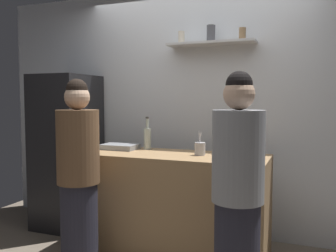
% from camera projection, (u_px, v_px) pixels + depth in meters
% --- Properties ---
extents(back_wall_assembly, '(4.80, 0.32, 2.60)m').
position_uv_depth(back_wall_assembly, '(200.00, 110.00, 3.87)').
color(back_wall_assembly, white).
rests_on(back_wall_assembly, ground).
extents(refrigerator, '(0.57, 0.68, 1.68)m').
position_uv_depth(refrigerator, '(67.00, 151.00, 4.05)').
color(refrigerator, black).
rests_on(refrigerator, ground).
extents(counter, '(1.77, 0.63, 0.93)m').
position_uv_depth(counter, '(168.00, 204.00, 3.30)').
color(counter, '#9E7A51').
rests_on(counter, ground).
extents(baking_pan, '(0.34, 0.24, 0.05)m').
position_uv_depth(baking_pan, '(120.00, 147.00, 3.56)').
color(baking_pan, gray).
rests_on(baking_pan, counter).
extents(utensil_holder, '(0.09, 0.09, 0.22)m').
position_uv_depth(utensil_holder, '(200.00, 149.00, 3.18)').
color(utensil_holder, '#B2B2B7').
rests_on(utensil_holder, counter).
extents(wine_bottle_pale_glass, '(0.07, 0.07, 0.32)m').
position_uv_depth(wine_bottle_pale_glass, '(147.00, 137.00, 3.55)').
color(wine_bottle_pale_glass, '#B2BFB2').
rests_on(wine_bottle_pale_glass, counter).
extents(wine_bottle_amber_glass, '(0.08, 0.08, 0.27)m').
position_uv_depth(wine_bottle_amber_glass, '(223.00, 142.00, 3.28)').
color(wine_bottle_amber_glass, '#472814').
rests_on(wine_bottle_amber_glass, counter).
extents(water_bottle_plastic, '(0.08, 0.08, 0.23)m').
position_uv_depth(water_bottle_plastic, '(88.00, 141.00, 3.36)').
color(water_bottle_plastic, silver).
rests_on(water_bottle_plastic, counter).
extents(person_grey_hoodie, '(0.34, 0.34, 1.60)m').
position_uv_depth(person_grey_hoodie, '(238.00, 196.00, 2.37)').
color(person_grey_hoodie, '#262633').
rests_on(person_grey_hoodie, ground).
extents(person_brown_jacket, '(0.34, 0.34, 1.58)m').
position_uv_depth(person_brown_jacket, '(79.00, 179.00, 2.93)').
color(person_brown_jacket, '#262633').
rests_on(person_brown_jacket, ground).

